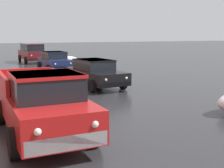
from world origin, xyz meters
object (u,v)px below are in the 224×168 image
Objects in this scene: sedan_black_parked_kerbside_close at (95,72)px; suv_maroon_parked_far_down_block at (32,52)px; sedan_darkblue_parked_kerbside_mid at (55,61)px; pickup_truck_red_approaching_near_lane at (42,103)px.

suv_maroon_parked_far_down_block is at bearing 90.16° from sedan_black_parked_kerbside_close.
sedan_darkblue_parked_kerbside_mid is 7.66m from suv_maroon_parked_far_down_block.
pickup_truck_red_approaching_near_lane is 7.76m from sedan_black_parked_kerbside_close.
pickup_truck_red_approaching_near_lane reaches higher than sedan_black_parked_kerbside_close.
pickup_truck_red_approaching_near_lane is 1.17× the size of sedan_black_parked_kerbside_close.
pickup_truck_red_approaching_near_lane is 1.29× the size of sedan_darkblue_parked_kerbside_mid.
sedan_black_parked_kerbside_close is 15.63m from suv_maroon_parked_far_down_block.
sedan_black_parked_kerbside_close is 7.97m from sedan_darkblue_parked_kerbside_mid.
sedan_black_parked_kerbside_close and sedan_darkblue_parked_kerbside_mid have the same top height.
suv_maroon_parked_far_down_block is at bearing 90.82° from sedan_darkblue_parked_kerbside_mid.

